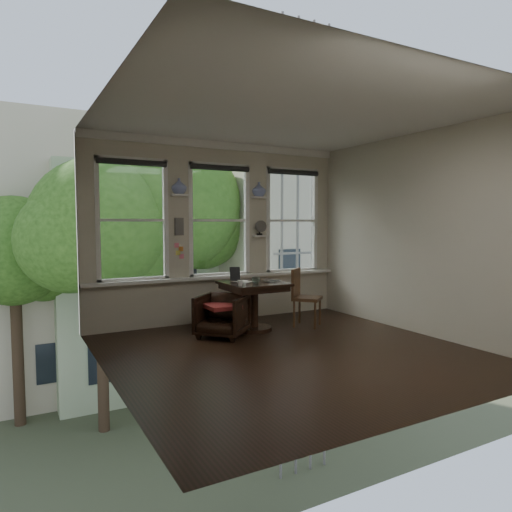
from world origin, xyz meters
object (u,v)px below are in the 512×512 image
side_chair_right (307,298)px  mug (240,283)px  table (254,306)px  armchair_left (222,316)px  laptop (272,281)px

side_chair_right → mug: size_ratio=10.21×
table → armchair_left: 0.61m
mug → laptop: bearing=15.3°
side_chair_right → laptop: size_ratio=3.09×
side_chair_right → laptop: (-0.62, 0.05, 0.30)m
armchair_left → table: bearing=59.8°
side_chair_right → mug: (-1.26, -0.12, 0.33)m
table → side_chair_right: 0.91m
armchair_left → mug: 0.55m
table → mug: bearing=-143.2°
side_chair_right → table: bearing=129.2°
armchair_left → mug: bearing=14.8°
laptop → mug: mug is taller
table → mug: mug is taller
side_chair_right → mug: side_chair_right is taller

